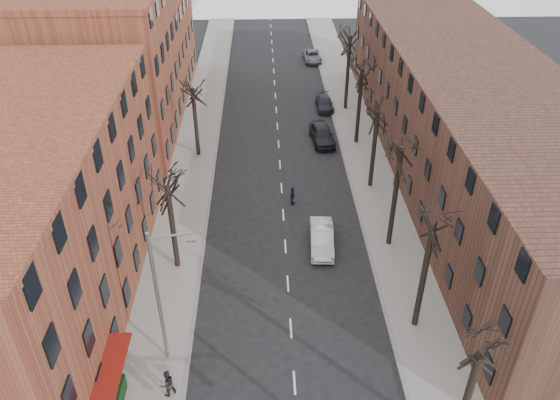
{
  "coord_description": "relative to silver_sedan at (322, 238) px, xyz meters",
  "views": [
    {
      "loc": [
        -1.44,
        -11.33,
        25.03
      ],
      "look_at": [
        -0.39,
        20.16,
        4.0
      ],
      "focal_mm": 35.0,
      "sensor_mm": 36.0,
      "label": 1
    }
  ],
  "objects": [
    {
      "name": "building_left_near",
      "position": [
        -18.64,
        -4.9,
        5.23
      ],
      "size": [
        12.0,
        26.0,
        12.0
      ],
      "primitive_type": "cube",
      "color": "brown",
      "rests_on": "ground"
    },
    {
      "name": "tree_right_d",
      "position": [
        4.96,
        8.1,
        -0.77
      ],
      "size": [
        5.2,
        5.2,
        10.0
      ],
      "primitive_type": null,
      "color": "black",
      "rests_on": "ground"
    },
    {
      "name": "sidewalk_right",
      "position": [
        5.36,
        15.1,
        -0.69
      ],
      "size": [
        4.0,
        90.0,
        0.15
      ],
      "primitive_type": "cube",
      "color": "gray",
      "rests_on": "ground"
    },
    {
      "name": "building_left_far",
      "position": [
        -18.64,
        24.1,
        6.23
      ],
      "size": [
        12.0,
        28.0,
        14.0
      ],
      "primitive_type": "cube",
      "color": "brown",
      "rests_on": "ground"
    },
    {
      "name": "sidewalk_left",
      "position": [
        -10.64,
        15.1,
        -0.69
      ],
      "size": [
        4.0,
        90.0,
        0.15
      ],
      "primitive_type": "cube",
      "color": "gray",
      "rests_on": "ground"
    },
    {
      "name": "tree_right_e",
      "position": [
        4.96,
        16.1,
        -0.77
      ],
      "size": [
        5.2,
        5.2,
        10.8
      ],
      "primitive_type": null,
      "color": "black",
      "rests_on": "ground"
    },
    {
      "name": "pedestrian_crossing",
      "position": [
        -1.85,
        5.64,
        0.02
      ],
      "size": [
        0.64,
        0.99,
        1.57
      ],
      "primitive_type": "imported",
      "rotation": [
        0.0,
        0.0,
        1.27
      ],
      "color": "black",
      "rests_on": "ground"
    },
    {
      "name": "tree_left_b",
      "position": [
        -10.24,
        14.1,
        -0.77
      ],
      "size": [
        5.2,
        5.2,
        9.5
      ],
      "primitive_type": null,
      "color": "black",
      "rests_on": "ground"
    },
    {
      "name": "streetlight",
      "position": [
        -9.67,
        -9.9,
        4.25
      ],
      "size": [
        2.45,
        0.22,
        9.03
      ],
      "color": "slate",
      "rests_on": "ground"
    },
    {
      "name": "building_right",
      "position": [
        13.36,
        10.1,
        4.23
      ],
      "size": [
        12.0,
        50.0,
        10.0
      ],
      "primitive_type": "cube",
      "color": "#533326",
      "rests_on": "ground"
    },
    {
      "name": "tree_right_b",
      "position": [
        4.96,
        -7.9,
        -0.77
      ],
      "size": [
        5.2,
        5.2,
        10.8
      ],
      "primitive_type": null,
      "color": "black",
      "rests_on": "ground"
    },
    {
      "name": "parked_car_far",
      "position": [
        2.6,
        39.64,
        -0.11
      ],
      "size": [
        2.41,
        4.85,
        1.32
      ],
      "primitive_type": "imported",
      "rotation": [
        0.0,
        0.0,
        0.05
      ],
      "color": "slate",
      "rests_on": "ground"
    },
    {
      "name": "tree_right_f",
      "position": [
        4.96,
        24.1,
        -0.77
      ],
      "size": [
        5.2,
        5.2,
        11.6
      ],
      "primitive_type": null,
      "color": "black",
      "rests_on": "ground"
    },
    {
      "name": "pedestrian_b",
      "position": [
        -9.41,
        -12.5,
        0.24
      ],
      "size": [
        1.05,
        1.01,
        1.7
      ],
      "primitive_type": "imported",
      "rotation": [
        0.0,
        0.0,
        3.78
      ],
      "color": "black",
      "rests_on": "sidewalk_left"
    },
    {
      "name": "tree_left_a",
      "position": [
        -10.24,
        -1.9,
        -0.77
      ],
      "size": [
        5.2,
        5.2,
        9.5
      ],
      "primitive_type": null,
      "color": "black",
      "rests_on": "ground"
    },
    {
      "name": "silver_sedan",
      "position": [
        0.0,
        0.0,
        0.0
      ],
      "size": [
        1.88,
        4.73,
        1.53
      ],
      "primitive_type": "imported",
      "rotation": [
        0.0,
        0.0,
        -0.06
      ],
      "color": "silver",
      "rests_on": "ground"
    },
    {
      "name": "parked_car_near",
      "position": [
        1.63,
        16.4,
        0.08
      ],
      "size": [
        2.49,
        5.16,
        1.7
      ],
      "primitive_type": "imported",
      "rotation": [
        0.0,
        0.0,
        0.1
      ],
      "color": "black",
      "rests_on": "ground"
    },
    {
      "name": "parked_car_mid",
      "position": [
        2.66,
        24.3,
        -0.14
      ],
      "size": [
        1.84,
        4.33,
        1.24
      ],
      "primitive_type": "imported",
      "rotation": [
        0.0,
        0.0,
        0.02
      ],
      "color": "black",
      "rests_on": "ground"
    },
    {
      "name": "tree_right_c",
      "position": [
        4.96,
        0.1,
        -0.77
      ],
      "size": [
        5.2,
        5.2,
        11.6
      ],
      "primitive_type": null,
      "color": "black",
      "rests_on": "ground"
    }
  ]
}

